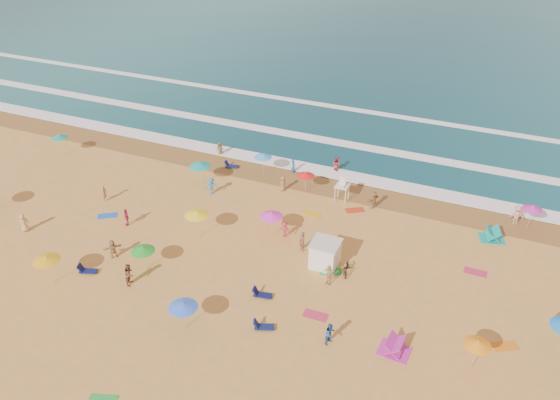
% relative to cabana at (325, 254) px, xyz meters
% --- Properties ---
extents(ground, '(220.00, 220.00, 0.00)m').
position_rel_cabana_xyz_m(ground, '(-6.72, -0.74, -1.00)').
color(ground, gold).
rests_on(ground, ground).
extents(ocean, '(220.00, 140.00, 0.18)m').
position_rel_cabana_xyz_m(ocean, '(-6.72, 83.26, -1.00)').
color(ocean, '#0C4756').
rests_on(ocean, ground).
extents(wet_sand, '(220.00, 220.00, 0.00)m').
position_rel_cabana_xyz_m(wet_sand, '(-6.72, 11.76, -0.99)').
color(wet_sand, olive).
rests_on(wet_sand, ground).
extents(surf_foam, '(200.00, 18.70, 0.05)m').
position_rel_cabana_xyz_m(surf_foam, '(-6.72, 20.58, -0.90)').
color(surf_foam, white).
rests_on(surf_foam, ground).
extents(cabana, '(2.00, 2.00, 2.00)m').
position_rel_cabana_xyz_m(cabana, '(0.00, 0.00, 0.00)').
color(cabana, white).
rests_on(cabana, ground).
extents(cabana_roof, '(2.20, 2.20, 0.12)m').
position_rel_cabana_xyz_m(cabana_roof, '(0.00, 0.00, 1.06)').
color(cabana_roof, silver).
rests_on(cabana_roof, cabana).
extents(bicycle, '(0.96, 1.98, 1.00)m').
position_rel_cabana_xyz_m(bicycle, '(1.90, -0.30, -0.50)').
color(bicycle, black).
rests_on(bicycle, ground).
extents(lifeguard_stand, '(1.20, 1.20, 2.10)m').
position_rel_cabana_xyz_m(lifeguard_stand, '(-1.75, 9.74, 0.05)').
color(lifeguard_stand, white).
rests_on(lifeguard_stand, ground).
extents(beach_umbrellas, '(62.31, 28.87, 0.80)m').
position_rel_cabana_xyz_m(beach_umbrellas, '(-5.76, -0.22, 1.13)').
color(beach_umbrellas, '#129889').
rests_on(beach_umbrellas, ground).
extents(loungers, '(53.18, 21.90, 0.34)m').
position_rel_cabana_xyz_m(loungers, '(-1.09, -3.68, -0.83)').
color(loungers, '#0F204C').
rests_on(loungers, ground).
extents(towels, '(36.02, 27.19, 0.03)m').
position_rel_cabana_xyz_m(towels, '(-2.56, -3.80, -0.98)').
color(towels, '#BF1746').
rests_on(towels, ground).
extents(popup_tents, '(6.88, 17.38, 1.20)m').
position_rel_cabana_xyz_m(popup_tents, '(9.39, 1.07, -0.40)').
color(popup_tents, '#CB2DA9').
rests_on(popup_tents, ground).
extents(beachgoers, '(39.46, 23.87, 2.10)m').
position_rel_cabana_xyz_m(beachgoers, '(-6.54, 3.72, -0.19)').
color(beachgoers, tan).
rests_on(beachgoers, ground).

